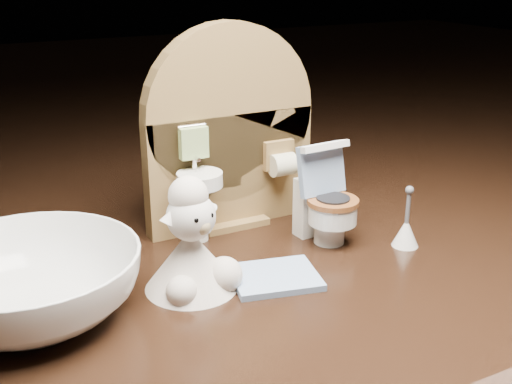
% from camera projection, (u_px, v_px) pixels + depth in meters
% --- Properties ---
extents(backdrop_panel, '(0.13, 0.05, 0.15)m').
position_uv_depth(backdrop_panel, '(229.00, 140.00, 0.47)').
color(backdrop_panel, olive).
rests_on(backdrop_panel, ground).
extents(toy_toilet, '(0.04, 0.05, 0.07)m').
position_uv_depth(toy_toilet, '(325.00, 205.00, 0.46)').
color(toy_toilet, white).
rests_on(toy_toilet, ground).
extents(bath_mat, '(0.06, 0.06, 0.00)m').
position_uv_depth(bath_mat, '(275.00, 277.00, 0.40)').
color(bath_mat, '#839EC4').
rests_on(bath_mat, ground).
extents(toilet_brush, '(0.02, 0.02, 0.04)m').
position_uv_depth(toilet_brush, '(406.00, 230.00, 0.45)').
color(toilet_brush, white).
rests_on(toilet_brush, ground).
extents(plush_lamb, '(0.06, 0.06, 0.07)m').
position_uv_depth(plush_lamb, '(193.00, 250.00, 0.39)').
color(plush_lamb, beige).
rests_on(plush_lamb, ground).
extents(ceramic_bowl, '(0.13, 0.13, 0.04)m').
position_uv_depth(ceramic_bowl, '(30.00, 285.00, 0.36)').
color(ceramic_bowl, white).
rests_on(ceramic_bowl, ground).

